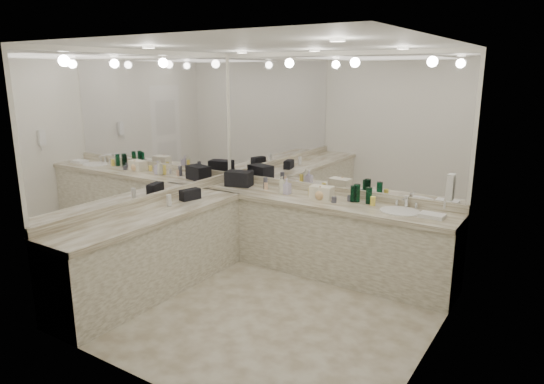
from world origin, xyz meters
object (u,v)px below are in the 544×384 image
Objects in this scene: sink at (400,212)px; cream_cosmetic_case at (322,192)px; soap_bottle_c at (320,193)px; wall_phone at (451,187)px; hand_towel at (432,216)px; soap_bottle_b at (287,186)px; black_toiletry_bag at (239,179)px; soap_bottle_a at (282,185)px.

sink is 0.97m from cream_cosmetic_case.
cream_cosmetic_case is 0.05m from soap_bottle_c.
wall_phone is 0.68m from hand_towel.
cream_cosmetic_case is at bearing 177.93° from sink.
wall_phone reaches higher than soap_bottle_b.
soap_bottle_c is at bearing -2.47° from soap_bottle_b.
black_toiletry_bag is (-2.79, 0.53, -0.35)m from wall_phone.
wall_phone reaches higher than black_toiletry_bag.
sink is at bearing -6.48° from cream_cosmetic_case.
soap_bottle_b is (-2.04, 0.50, -0.35)m from wall_phone.
soap_bottle_a is (-1.84, 0.02, 0.09)m from hand_towel.
soap_bottle_a reaches higher than sink.
soap_bottle_b is (-0.47, -0.03, 0.02)m from cream_cosmetic_case.
hand_towel is (1.32, -0.07, -0.06)m from cream_cosmetic_case.
hand_towel is 1.84m from soap_bottle_a.
sink is 2.71× the size of soap_bottle_c.
black_toiletry_bag is 0.75m from soap_bottle_b.
soap_bottle_c is (0.47, -0.02, -0.02)m from soap_bottle_b.
soap_bottle_a reaches higher than soap_bottle_b.
hand_towel is 1.31m from soap_bottle_c.
wall_phone is at bearing -61.01° from hand_towel.
hand_towel is 1.79m from soap_bottle_b.
soap_bottle_c is at bearing -0.10° from soap_bottle_a.
wall_phone is 2.13m from soap_bottle_b.
wall_phone is 1.10× the size of soap_bottle_a.
hand_towel is 1.16× the size of soap_bottle_a.
black_toiletry_bag is (-2.19, 0.03, 0.10)m from sink.
soap_bottle_b is (-1.78, 0.04, 0.08)m from hand_towel.
hand_towel reaches higher than sink.
wall_phone is at bearing -13.85° from soap_bottle_b.
black_toiletry_bag is at bearing 169.19° from wall_phone.
wall_phone is 0.95× the size of hand_towel.
sink is 0.91m from wall_phone.
soap_bottle_a is 1.11× the size of soap_bottle_b.
soap_bottle_a is (-0.52, -0.05, 0.03)m from cream_cosmetic_case.
soap_bottle_b is (0.75, -0.03, 0.00)m from black_toiletry_bag.
hand_towel is at bearing -7.59° from cream_cosmetic_case.
black_toiletry_bag is at bearing 175.69° from cream_cosmetic_case.
wall_phone reaches higher than cream_cosmetic_case.
sink is 1.49m from soap_bottle_a.
soap_bottle_a reaches higher than hand_towel.
black_toiletry_bag reaches higher than hand_towel.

